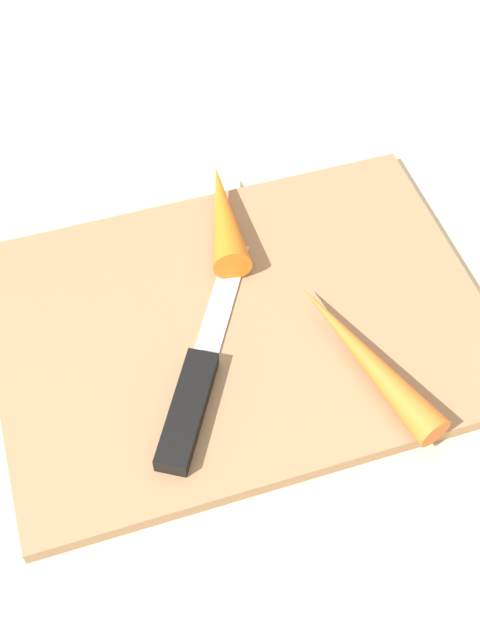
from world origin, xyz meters
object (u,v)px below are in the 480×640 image
at_px(knife, 193,394).
at_px(carrot_long, 365,356).
at_px(cutting_board, 240,325).
at_px(carrot_short, 224,215).

distance_m(knife, carrot_long, 0.12).
bearing_deg(carrot_long, cutting_board, 31.35).
bearing_deg(knife, cutting_board, -13.27).
height_order(knife, carrot_long, carrot_long).
bearing_deg(carrot_short, cutting_board, -179.87).
bearing_deg(cutting_board, carrot_short, 80.39).
xyz_separation_m(carrot_short, carrot_long, (0.06, -0.16, -0.00)).
distance_m(cutting_board, carrot_long, 0.10).
relative_size(cutting_board, knife, 1.97).
bearing_deg(carrot_long, carrot_short, 3.21).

